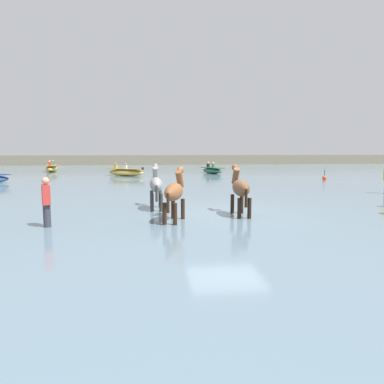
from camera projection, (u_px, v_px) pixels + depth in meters
ground_plane at (226, 221)px, 11.88m from camera, size 120.00×120.00×0.00m
water_surface at (191, 187)px, 21.72m from camera, size 90.00×90.00×0.25m
horse_lead_chestnut at (175, 193)px, 10.49m from camera, size 0.86×1.69×1.85m
horse_trailing_grey at (156, 186)px, 12.64m from camera, size 0.45×1.70×1.86m
horse_flank_bay at (240, 189)px, 11.40m from camera, size 0.45×1.72×1.88m
boat_far_offshore at (126, 172)px, 28.76m from camera, size 3.31×2.49×1.06m
boat_far_inshore at (212, 170)px, 31.70m from camera, size 1.94×2.88×1.01m
boat_mid_outer at (52, 168)px, 34.46m from camera, size 1.54×3.53×1.10m
person_onlooker_right at (46, 205)px, 9.72m from camera, size 0.30×0.37×1.63m
channel_buoy at (324, 178)px, 24.96m from camera, size 0.30×0.30×0.69m
far_shoreline at (166, 161)px, 50.87m from camera, size 80.00×2.40×1.63m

